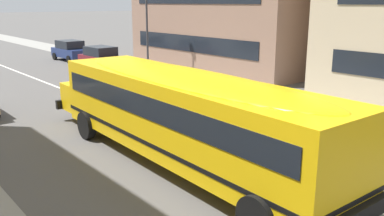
# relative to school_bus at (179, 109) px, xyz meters

# --- Properties ---
(ground_plane) EXTENTS (400.00, 400.00, 0.00)m
(ground_plane) POSITION_rel_school_bus_xyz_m (-0.18, 1.71, -1.67)
(ground_plane) COLOR #54514F
(sidewalk_far) EXTENTS (120.00, 3.00, 0.01)m
(sidewalk_far) POSITION_rel_school_bus_xyz_m (-0.18, 9.53, -1.66)
(sidewalk_far) COLOR gray
(sidewalk_far) RESTS_ON ground_plane
(lane_centreline) EXTENTS (110.00, 0.16, 0.01)m
(lane_centreline) POSITION_rel_school_bus_xyz_m (-0.18, 1.71, -1.66)
(lane_centreline) COLOR silver
(lane_centreline) RESTS_ON ground_plane
(school_bus) EXTENTS (12.61, 3.22, 2.80)m
(school_bus) POSITION_rel_school_bus_xyz_m (0.00, 0.00, 0.00)
(school_bus) COLOR yellow
(school_bus) RESTS_ON ground_plane
(parked_car_dark_blue_far_corner) EXTENTS (3.96, 2.00, 1.64)m
(parked_car_dark_blue_far_corner) POSITION_rel_school_bus_xyz_m (-23.35, 6.97, -0.82)
(parked_car_dark_blue_far_corner) COLOR navy
(parked_car_dark_blue_far_corner) RESTS_ON ground_plane
(parked_car_maroon_beside_sign) EXTENTS (3.98, 2.04, 1.64)m
(parked_car_maroon_beside_sign) POSITION_rel_school_bus_xyz_m (-17.43, 6.66, -0.82)
(parked_car_maroon_beside_sign) COLOR maroon
(parked_car_maroon_beside_sign) RESTS_ON ground_plane
(street_lamp) EXTENTS (0.44, 0.44, 6.80)m
(street_lamp) POSITION_rel_school_bus_xyz_m (-14.79, 8.83, 2.65)
(street_lamp) COLOR #38383D
(street_lamp) RESTS_ON ground_plane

